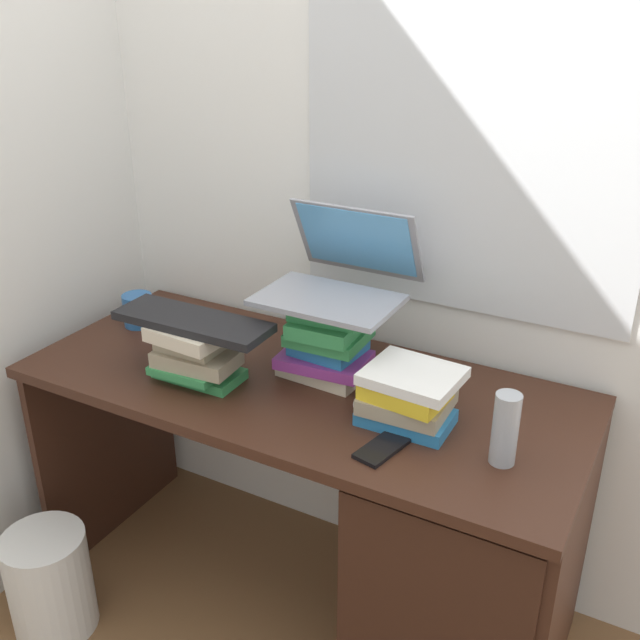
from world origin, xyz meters
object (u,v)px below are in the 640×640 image
at_px(book_stack_tall, 327,341).
at_px(water_bottle, 505,429).
at_px(computer_mouse, 367,401).
at_px(wastebasket, 50,582).
at_px(laptop, 340,274).
at_px(book_stack_side, 408,396).
at_px(desk, 425,537).
at_px(cell_phone, 382,448).
at_px(book_stack_keyboard_riser, 195,352).
at_px(mug, 139,310).
at_px(keyboard, 193,321).

height_order(book_stack_tall, water_bottle, book_stack_tall).
relative_size(computer_mouse, wastebasket, 0.33).
distance_m(laptop, water_bottle, 0.59).
bearing_deg(book_stack_side, book_stack_tall, 158.64).
height_order(laptop, computer_mouse, laptop).
height_order(desk, book_stack_tall, book_stack_tall).
relative_size(book_stack_side, computer_mouse, 2.18).
xyz_separation_m(laptop, cell_phone, (0.27, -0.31, -0.26)).
height_order(book_stack_tall, wastebasket, book_stack_tall).
distance_m(desk, book_stack_tall, 0.56).
distance_m(desk, book_stack_keyboard_riser, 0.76).
height_order(book_stack_keyboard_riser, laptop, laptop).
height_order(computer_mouse, wastebasket, computer_mouse).
height_order(book_stack_keyboard_riser, wastebasket, book_stack_keyboard_riser).
relative_size(book_stack_tall, laptop, 0.68).
xyz_separation_m(laptop, computer_mouse, (0.16, -0.16, -0.25)).
height_order(book_stack_tall, cell_phone, book_stack_tall).
bearing_deg(book_stack_tall, mug, 179.09).
distance_m(book_stack_side, cell_phone, 0.15).
xyz_separation_m(water_bottle, cell_phone, (-0.25, -0.09, -0.08)).
relative_size(desk, mug, 11.57).
bearing_deg(cell_phone, desk, 80.22).
distance_m(keyboard, wastebasket, 0.89).
bearing_deg(water_bottle, desk, 158.83).
xyz_separation_m(cell_phone, wastebasket, (-0.89, -0.25, -0.60)).
xyz_separation_m(laptop, mug, (-0.66, -0.06, -0.22)).
bearing_deg(water_bottle, mug, 171.96).
distance_m(book_stack_keyboard_riser, keyboard, 0.09).
height_order(cell_phone, wastebasket, cell_phone).
relative_size(keyboard, water_bottle, 2.49).
distance_m(water_bottle, wastebasket, 1.37).
distance_m(book_stack_side, laptop, 0.38).
bearing_deg(book_stack_keyboard_riser, laptop, 40.14).
distance_m(book_stack_tall, computer_mouse, 0.20).
bearing_deg(mug, computer_mouse, -7.03).
distance_m(mug, cell_phone, 0.96).
bearing_deg(book_stack_side, wastebasket, -156.56).
bearing_deg(wastebasket, book_stack_side, 23.44).
xyz_separation_m(book_stack_side, keyboard, (-0.57, -0.07, 0.10)).
height_order(book_stack_keyboard_riser, keyboard, keyboard).
bearing_deg(book_stack_keyboard_riser, wastebasket, -135.86).
relative_size(desk, book_stack_tall, 6.16).
bearing_deg(keyboard, desk, 7.68).
distance_m(book_stack_side, keyboard, 0.58).
bearing_deg(book_stack_tall, wastebasket, -141.59).
bearing_deg(cell_phone, water_bottle, 31.45).
relative_size(desk, book_stack_keyboard_riser, 6.28).
bearing_deg(wastebasket, mug, 93.68).
distance_m(desk, mug, 1.07).
xyz_separation_m(book_stack_side, water_bottle, (0.24, -0.05, 0.01)).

